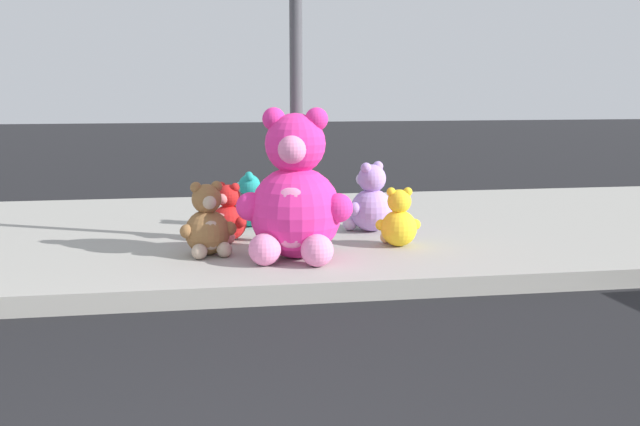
% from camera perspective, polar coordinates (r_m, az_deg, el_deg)
% --- Properties ---
extents(sidewalk, '(28.00, 4.40, 0.15)m').
position_cam_1_polar(sidewalk, '(7.47, -10.22, -1.82)').
color(sidewalk, '#9E9B93').
rests_on(sidewalk, ground_plane).
extents(sign_pole, '(0.56, 0.11, 3.20)m').
position_cam_1_polar(sign_pole, '(6.60, -1.82, 12.33)').
color(sign_pole, '#4C4C51').
rests_on(sign_pole, sidewalk).
extents(plush_pink_large, '(0.91, 0.85, 1.21)m').
position_cam_1_polar(plush_pink_large, '(6.06, -1.89, 1.06)').
color(plush_pink_large, '#F22D93').
rests_on(plush_pink_large, sidewalk).
extents(plush_lavender, '(0.47, 0.48, 0.67)m').
position_cam_1_polar(plush_lavender, '(7.26, 3.76, 0.72)').
color(plush_lavender, '#B28CD8').
rests_on(plush_lavender, sidewalk).
extents(plush_red, '(0.37, 0.38, 0.52)m').
position_cam_1_polar(plush_red, '(6.86, -6.92, -0.33)').
color(plush_red, red).
rests_on(plush_red, sidewalk).
extents(plush_teal, '(0.36, 0.41, 0.54)m').
position_cam_1_polar(plush_teal, '(7.52, -5.42, 0.60)').
color(plush_teal, teal).
rests_on(plush_teal, sidewalk).
extents(plush_yellow, '(0.40, 0.35, 0.51)m').
position_cam_1_polar(plush_yellow, '(6.62, 5.91, -0.71)').
color(plush_yellow, yellow).
rests_on(plush_yellow, sidewalk).
extents(plush_brown, '(0.46, 0.42, 0.61)m').
position_cam_1_polar(plush_brown, '(6.28, -8.41, -0.96)').
color(plush_brown, olive).
rests_on(plush_brown, sidewalk).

